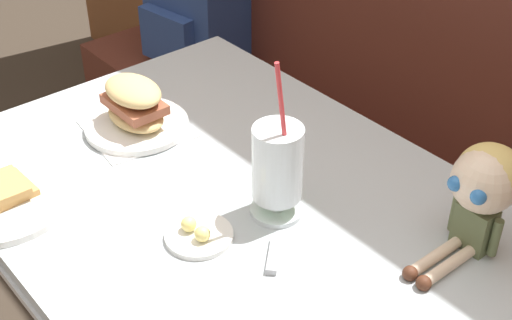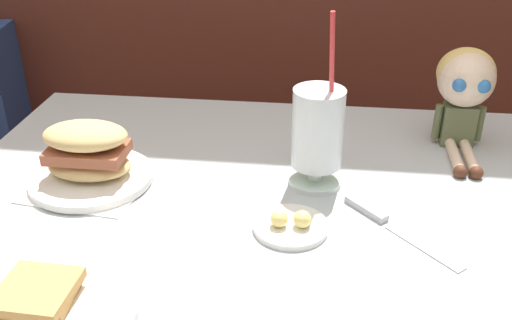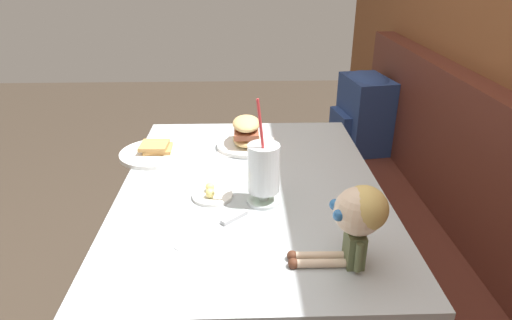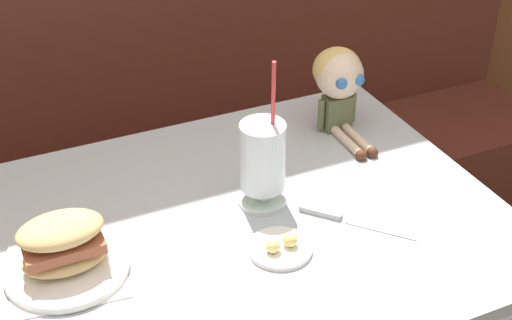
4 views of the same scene
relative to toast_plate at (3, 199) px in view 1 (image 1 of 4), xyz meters
name	(u,v)px [view 1 (image 1 of 4)]	position (x,y,z in m)	size (l,w,h in m)	color
booth_bench	(414,222)	(0.24, 0.96, -0.42)	(2.60, 0.48, 1.00)	#512319
diner_table	(229,268)	(0.24, 0.34, -0.21)	(1.11, 0.81, 0.74)	#B2BCC1
toast_plate	(3,199)	(0.00, 0.00, 0.00)	(0.25, 0.25, 0.04)	white
milkshake_glass	(277,167)	(0.34, 0.37, 0.09)	(0.10, 0.10, 0.32)	silver
sandwich_plate	(135,110)	(-0.06, 0.33, 0.03)	(0.22, 0.22, 0.12)	white
butter_saucer	(198,234)	(0.31, 0.22, 0.00)	(0.12, 0.12, 0.04)	white
butter_knife	(271,270)	(0.45, 0.26, -0.01)	(0.17, 0.19, 0.01)	silver
seated_doll	(484,186)	(0.62, 0.56, 0.12)	(0.11, 0.22, 0.20)	#5B6642
backpack	(195,1)	(-0.70, 0.94, -0.09)	(0.33, 0.28, 0.41)	navy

